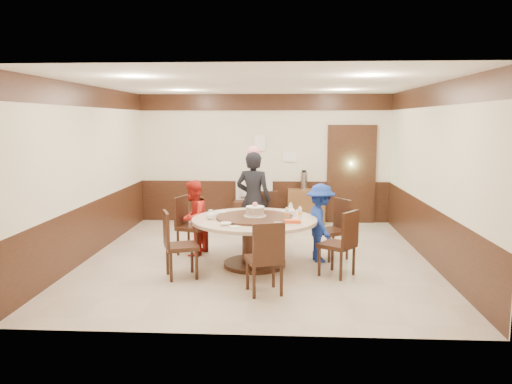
# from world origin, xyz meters

# --- Properties ---
(room) EXTENTS (6.00, 6.04, 2.84)m
(room) POSITION_xyz_m (0.01, 0.01, 1.08)
(room) COLOR beige
(room) RESTS_ON ground
(banquet_table) EXTENTS (1.92, 1.92, 0.78)m
(banquet_table) POSITION_xyz_m (-0.01, -0.48, 0.53)
(banquet_table) COLOR #321A0F
(banquet_table) RESTS_ON ground
(chair_0) EXTENTS (0.61, 0.61, 0.97)m
(chair_0) POSITION_xyz_m (1.23, 0.03, 0.30)
(chair_0) COLOR #321A0F
(chair_0) RESTS_ON ground
(chair_1) EXTENTS (0.49, 0.50, 0.97)m
(chair_1) POSITION_xyz_m (0.14, 0.75, 0.30)
(chair_1) COLOR #321A0F
(chair_1) RESTS_ON ground
(chair_2) EXTENTS (0.56, 0.56, 0.97)m
(chair_2) POSITION_xyz_m (-1.12, 0.18, 0.30)
(chair_2) COLOR #321A0F
(chair_2) RESTS_ON ground
(chair_3) EXTENTS (0.57, 0.57, 0.97)m
(chair_3) POSITION_xyz_m (-1.04, -1.11, 0.30)
(chair_3) COLOR #321A0F
(chair_3) RESTS_ON ground
(chair_4) EXTENTS (0.55, 0.56, 0.97)m
(chair_4) POSITION_xyz_m (0.19, -1.72, 0.30)
(chair_4) COLOR #321A0F
(chair_4) RESTS_ON ground
(chair_5) EXTENTS (0.62, 0.62, 0.97)m
(chair_5) POSITION_xyz_m (1.22, -0.91, 0.30)
(chair_5) COLOR #321A0F
(chair_5) RESTS_ON ground
(person_standing) EXTENTS (0.70, 0.53, 1.71)m
(person_standing) POSITION_xyz_m (-0.10, 0.67, 0.85)
(person_standing) COLOR black
(person_standing) RESTS_ON ground
(person_red) EXTENTS (0.60, 0.70, 1.26)m
(person_red) POSITION_xyz_m (-1.07, 0.10, 0.63)
(person_red) COLOR #B32117
(person_red) RESTS_ON ground
(person_blue) EXTENTS (0.61, 0.88, 1.25)m
(person_blue) POSITION_xyz_m (1.02, -0.15, 0.62)
(person_blue) COLOR navy
(person_blue) RESTS_ON ground
(birthday_cake) EXTENTS (0.34, 0.34, 0.22)m
(birthday_cake) POSITION_xyz_m (-0.01, -0.47, 0.86)
(birthday_cake) COLOR white
(birthday_cake) RESTS_ON banquet_table
(teapot_left) EXTENTS (0.17, 0.15, 0.13)m
(teapot_left) POSITION_xyz_m (-0.67, -0.61, 0.81)
(teapot_left) COLOR white
(teapot_left) RESTS_ON banquet_table
(teapot_right) EXTENTS (0.17, 0.15, 0.13)m
(teapot_right) POSITION_xyz_m (0.54, -0.21, 0.81)
(teapot_right) COLOR white
(teapot_right) RESTS_ON banquet_table
(bowl_0) EXTENTS (0.15, 0.15, 0.04)m
(bowl_0) POSITION_xyz_m (-0.56, -0.13, 0.77)
(bowl_0) COLOR white
(bowl_0) RESTS_ON banquet_table
(bowl_1) EXTENTS (0.14, 0.14, 0.04)m
(bowl_1) POSITION_xyz_m (0.36, -1.01, 0.77)
(bowl_1) COLOR white
(bowl_1) RESTS_ON banquet_table
(bowl_2) EXTENTS (0.17, 0.17, 0.04)m
(bowl_2) POSITION_xyz_m (-0.39, -1.02, 0.77)
(bowl_2) COLOR white
(bowl_2) RESTS_ON banquet_table
(bowl_3) EXTENTS (0.12, 0.12, 0.04)m
(bowl_3) POSITION_xyz_m (0.61, -0.67, 0.77)
(bowl_3) COLOR white
(bowl_3) RESTS_ON banquet_table
(saucer_near) EXTENTS (0.18, 0.18, 0.01)m
(saucer_near) POSITION_xyz_m (-0.26, -1.13, 0.76)
(saucer_near) COLOR white
(saucer_near) RESTS_ON banquet_table
(saucer_far) EXTENTS (0.18, 0.18, 0.01)m
(saucer_far) POSITION_xyz_m (0.44, 0.02, 0.76)
(saucer_far) COLOR white
(saucer_far) RESTS_ON banquet_table
(shrimp_platter) EXTENTS (0.30, 0.20, 0.06)m
(shrimp_platter) POSITION_xyz_m (0.56, -0.88, 0.78)
(shrimp_platter) COLOR white
(shrimp_platter) RESTS_ON banquet_table
(bottle_0) EXTENTS (0.06, 0.06, 0.16)m
(bottle_0) POSITION_xyz_m (0.48, -0.50, 0.83)
(bottle_0) COLOR silver
(bottle_0) RESTS_ON banquet_table
(bottle_1) EXTENTS (0.06, 0.06, 0.16)m
(bottle_1) POSITION_xyz_m (0.68, -0.42, 0.83)
(bottle_1) COLOR silver
(bottle_1) RESTS_ON banquet_table
(bottle_2) EXTENTS (0.06, 0.06, 0.16)m
(bottle_2) POSITION_xyz_m (0.54, -0.07, 0.83)
(bottle_2) COLOR silver
(bottle_2) RESTS_ON banquet_table
(tv_stand) EXTENTS (0.85, 0.45, 0.50)m
(tv_stand) POSITION_xyz_m (-0.23, 2.75, 0.25)
(tv_stand) COLOR #321A0F
(tv_stand) RESTS_ON ground
(television) EXTENTS (0.82, 0.21, 0.47)m
(television) POSITION_xyz_m (-0.23, 2.75, 0.73)
(television) COLOR gray
(television) RESTS_ON tv_stand
(side_cabinet) EXTENTS (0.80, 0.40, 0.75)m
(side_cabinet) POSITION_xyz_m (0.92, 2.78, 0.38)
(side_cabinet) COLOR brown
(side_cabinet) RESTS_ON ground
(thermos) EXTENTS (0.15, 0.15, 0.38)m
(thermos) POSITION_xyz_m (0.87, 2.78, 0.94)
(thermos) COLOR silver
(thermos) RESTS_ON side_cabinet
(notice_left) EXTENTS (0.25, 0.00, 0.35)m
(notice_left) POSITION_xyz_m (-0.10, 2.96, 1.75)
(notice_left) COLOR white
(notice_left) RESTS_ON room
(notice_right) EXTENTS (0.30, 0.00, 0.22)m
(notice_right) POSITION_xyz_m (0.55, 2.96, 1.45)
(notice_right) COLOR white
(notice_right) RESTS_ON room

